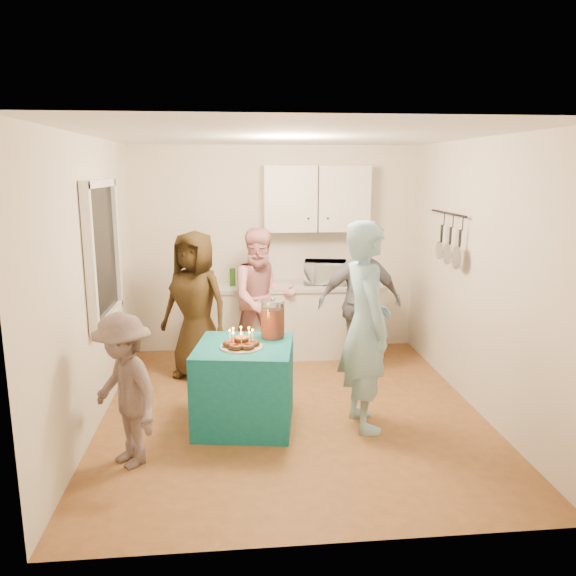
{
  "coord_description": "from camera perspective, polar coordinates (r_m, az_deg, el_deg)",
  "views": [
    {
      "loc": [
        -0.54,
        -5.08,
        2.31
      ],
      "look_at": [
        0.0,
        0.35,
        1.15
      ],
      "focal_mm": 35.0,
      "sensor_mm": 36.0,
      "label": 1
    }
  ],
  "objects": [
    {
      "name": "woman_back_center",
      "position": [
        6.56,
        -2.63,
        -1.08
      ],
      "size": [
        0.9,
        0.76,
        1.65
      ],
      "primitive_type": "imported",
      "rotation": [
        0.0,
        0.0,
        0.18
      ],
      "color": "#DA7288",
      "rests_on": "floor"
    },
    {
      "name": "woman_back_right",
      "position": [
        6.36,
        7.32,
        -1.53
      ],
      "size": [
        1.02,
        0.52,
        1.66
      ],
      "primitive_type": "imported",
      "rotation": [
        0.0,
        0.0,
        0.12
      ],
      "color": "black",
      "rests_on": "floor"
    },
    {
      "name": "upper_cabinet",
      "position": [
        7.01,
        2.9,
        9.05
      ],
      "size": [
        1.3,
        0.3,
        0.8
      ],
      "primitive_type": "cube",
      "color": "white",
      "rests_on": "back_wall"
    },
    {
      "name": "back_wall",
      "position": [
        7.17,
        -1.3,
        3.9
      ],
      "size": [
        3.6,
        3.6,
        0.0
      ],
      "primitive_type": "plane",
      "color": "silver",
      "rests_on": "floor"
    },
    {
      "name": "woman_back_left",
      "position": [
        6.34,
        -9.38,
        -1.69
      ],
      "size": [
        0.96,
        0.86,
        1.65
      ],
      "primitive_type": "imported",
      "rotation": [
        0.0,
        0.0,
        -0.52
      ],
      "color": "#513A17",
      "rests_on": "floor"
    },
    {
      "name": "man_birthday",
      "position": [
        5.04,
        7.9,
        -3.87
      ],
      "size": [
        0.52,
        0.73,
        1.88
      ],
      "primitive_type": "imported",
      "rotation": [
        0.0,
        0.0,
        1.68
      ],
      "color": "#93C3D6",
      "rests_on": "floor"
    },
    {
      "name": "child_near_left",
      "position": [
        4.62,
        -16.26,
        -9.96
      ],
      "size": [
        0.86,
        0.91,
        1.24
      ],
      "primitive_type": "imported",
      "rotation": [
        0.0,
        0.0,
        -0.9
      ],
      "color": "#574645",
      "rests_on": "floor"
    },
    {
      "name": "counter",
      "position": [
        7.07,
        0.54,
        -3.41
      ],
      "size": [
        2.2,
        0.58,
        0.86
      ],
      "primitive_type": "cube",
      "color": "white",
      "rests_on": "floor"
    },
    {
      "name": "floor",
      "position": [
        5.6,
        0.36,
        -12.34
      ],
      "size": [
        4.0,
        4.0,
        0.0
      ],
      "primitive_type": "plane",
      "color": "brown",
      "rests_on": "ground"
    },
    {
      "name": "party_table",
      "position": [
        5.21,
        -4.44,
        -9.79
      ],
      "size": [
        0.97,
        0.97,
        0.76
      ],
      "primitive_type": "cube",
      "rotation": [
        0.0,
        0.0,
        -0.15
      ],
      "color": "#116C74",
      "rests_on": "floor"
    },
    {
      "name": "donut_cake",
      "position": [
        4.99,
        -4.78,
        -5.06
      ],
      "size": [
        0.38,
        0.38,
        0.18
      ],
      "primitive_type": null,
      "color": "#381C0C",
      "rests_on": "party_table"
    },
    {
      "name": "microwave",
      "position": [
        6.98,
        3.79,
        1.61
      ],
      "size": [
        0.57,
        0.44,
        0.29
      ],
      "primitive_type": "imported",
      "rotation": [
        0.0,
        0.0,
        -0.18
      ],
      "color": "white",
      "rests_on": "countertop"
    },
    {
      "name": "ceiling",
      "position": [
        5.11,
        0.4,
        15.26
      ],
      "size": [
        4.0,
        4.0,
        0.0
      ],
      "primitive_type": "plane",
      "color": "white",
      "rests_on": "floor"
    },
    {
      "name": "right_wall",
      "position": [
        5.68,
        18.76,
        1.12
      ],
      "size": [
        4.0,
        4.0,
        0.0
      ],
      "primitive_type": "plane",
      "color": "silver",
      "rests_on": "floor"
    },
    {
      "name": "punch_jar",
      "position": [
        5.25,
        -1.56,
        -3.24
      ],
      "size": [
        0.22,
        0.22,
        0.34
      ],
      "primitive_type": "cylinder",
      "color": "red",
      "rests_on": "party_table"
    },
    {
      "name": "countertop",
      "position": [
        6.96,
        0.55,
        0.2
      ],
      "size": [
        2.24,
        0.62,
        0.05
      ],
      "primitive_type": "cube",
      "color": "beige",
      "rests_on": "counter"
    },
    {
      "name": "window_night",
      "position": [
        5.57,
        -18.43,
        3.55
      ],
      "size": [
        0.04,
        1.0,
        1.2
      ],
      "primitive_type": "cube",
      "color": "black",
      "rests_on": "left_wall"
    },
    {
      "name": "pot_rack",
      "position": [
        6.24,
        15.65,
        5.03
      ],
      "size": [
        0.12,
        1.0,
        0.6
      ],
      "primitive_type": "cube",
      "color": "black",
      "rests_on": "right_wall"
    },
    {
      "name": "left_wall",
      "position": [
        5.33,
        -19.26,
        0.4
      ],
      "size": [
        4.0,
        4.0,
        0.0
      ],
      "primitive_type": "plane",
      "color": "silver",
      "rests_on": "floor"
    }
  ]
}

